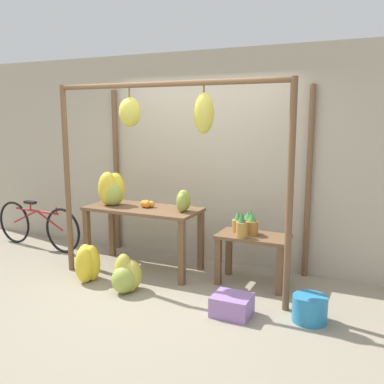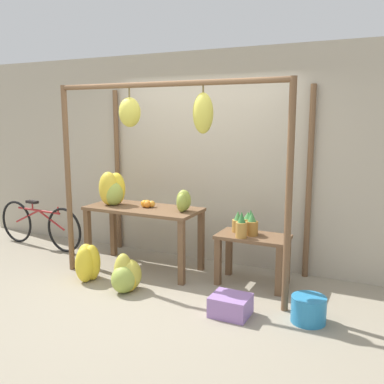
# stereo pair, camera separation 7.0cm
# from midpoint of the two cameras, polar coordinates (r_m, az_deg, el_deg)

# --- Properties ---
(ground_plane) EXTENTS (20.00, 20.00, 0.00)m
(ground_plane) POSITION_cam_midpoint_polar(r_m,az_deg,el_deg) (4.89, -4.59, -13.54)
(ground_plane) COLOR gray
(shop_wall_back) EXTENTS (8.00, 0.08, 2.80)m
(shop_wall_back) POSITION_cam_midpoint_polar(r_m,az_deg,el_deg) (5.76, 2.24, 4.50)
(shop_wall_back) COLOR #B2A893
(shop_wall_back) RESTS_ON ground_plane
(stall_awning) EXTENTS (2.85, 1.20, 2.33)m
(stall_awning) POSITION_cam_midpoint_polar(r_m,az_deg,el_deg) (4.94, -1.85, 6.14)
(stall_awning) COLOR brown
(stall_awning) RESTS_ON ground_plane
(display_table_main) EXTENTS (1.47, 0.65, 0.81)m
(display_table_main) POSITION_cam_midpoint_polar(r_m,az_deg,el_deg) (5.50, -6.11, -3.42)
(display_table_main) COLOR brown
(display_table_main) RESTS_ON ground_plane
(display_table_side) EXTENTS (0.83, 0.47, 0.60)m
(display_table_side) POSITION_cam_midpoint_polar(r_m,az_deg,el_deg) (5.07, 8.50, -7.29)
(display_table_side) COLOR brown
(display_table_side) RESTS_ON ground_plane
(banana_pile_on_table) EXTENTS (0.37, 0.36, 0.44)m
(banana_pile_on_table) POSITION_cam_midpoint_polar(r_m,az_deg,el_deg) (5.64, -10.22, 0.21)
(banana_pile_on_table) COLOR #9EB247
(banana_pile_on_table) RESTS_ON display_table_main
(orange_pile) EXTENTS (0.17, 0.15, 0.10)m
(orange_pile) POSITION_cam_midpoint_polar(r_m,az_deg,el_deg) (5.46, -5.62, -1.58)
(orange_pile) COLOR orange
(orange_pile) RESTS_ON display_table_main
(pineapple_cluster) EXTENTS (0.34, 0.35, 0.30)m
(pineapple_cluster) POSITION_cam_midpoint_polar(r_m,az_deg,el_deg) (5.02, 7.61, -4.34)
(pineapple_cluster) COLOR #B27F38
(pineapple_cluster) RESTS_ON display_table_side
(banana_pile_ground_left) EXTENTS (0.35, 0.38, 0.44)m
(banana_pile_ground_left) POSITION_cam_midpoint_polar(r_m,az_deg,el_deg) (5.36, -13.28, -9.15)
(banana_pile_ground_left) COLOR yellow
(banana_pile_ground_left) RESTS_ON ground_plane
(banana_pile_ground_right) EXTENTS (0.33, 0.43, 0.43)m
(banana_pile_ground_right) POSITION_cam_midpoint_polar(r_m,az_deg,el_deg) (4.97, -8.35, -11.00)
(banana_pile_ground_right) COLOR yellow
(banana_pile_ground_right) RESTS_ON ground_plane
(fruit_crate_white) EXTENTS (0.38, 0.32, 0.20)m
(fruit_crate_white) POSITION_cam_midpoint_polar(r_m,az_deg,el_deg) (4.41, 5.63, -14.81)
(fruit_crate_white) COLOR #9970B7
(fruit_crate_white) RESTS_ON ground_plane
(blue_bucket) EXTENTS (0.33, 0.33, 0.25)m
(blue_bucket) POSITION_cam_midpoint_polar(r_m,az_deg,el_deg) (4.40, 15.73, -14.85)
(blue_bucket) COLOR teal
(blue_bucket) RESTS_ON ground_plane
(parked_bicycle) EXTENTS (1.69, 0.15, 0.70)m
(parked_bicycle) POSITION_cam_midpoint_polar(r_m,az_deg,el_deg) (6.85, -19.41, -4.12)
(parked_bicycle) COLOR black
(parked_bicycle) RESTS_ON ground_plane
(papaya_pile) EXTENTS (0.23, 0.26, 0.26)m
(papaya_pile) POSITION_cam_midpoint_polar(r_m,az_deg,el_deg) (5.18, -0.82, -1.25)
(papaya_pile) COLOR #93A33D
(papaya_pile) RESTS_ON display_table_main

